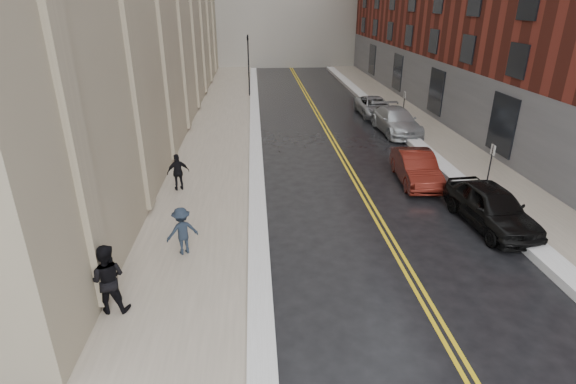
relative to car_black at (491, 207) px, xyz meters
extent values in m
plane|color=black|center=(-6.52, -4.97, -0.79)|extent=(160.00, 160.00, 0.00)
cube|color=gray|center=(-11.02, 11.03, -0.71)|extent=(4.00, 64.00, 0.15)
cube|color=gray|center=(2.48, 11.03, -0.71)|extent=(3.00, 64.00, 0.15)
cube|color=gold|center=(-4.14, 11.03, -0.79)|extent=(0.12, 64.00, 0.01)
cube|color=gold|center=(-3.90, 11.03, -0.79)|extent=(0.12, 64.00, 0.01)
cube|color=white|center=(-8.72, 11.03, -0.66)|extent=(0.70, 60.80, 0.26)
cube|color=white|center=(0.63, 11.03, -0.64)|extent=(0.85, 60.80, 0.30)
cylinder|color=black|center=(-9.12, 25.03, 1.81)|extent=(0.12, 0.12, 5.20)
imported|color=black|center=(-9.12, 25.03, 3.81)|extent=(0.18, 0.15, 0.90)
cylinder|color=black|center=(1.38, 3.03, 0.31)|extent=(0.06, 0.06, 2.20)
cube|color=white|center=(1.38, 3.03, 1.21)|extent=(0.02, 0.35, 0.45)
cylinder|color=black|center=(1.38, 15.03, 0.31)|extent=(0.06, 0.06, 2.20)
cube|color=white|center=(1.38, 15.03, 1.21)|extent=(0.02, 0.35, 0.45)
imported|color=black|center=(0.00, 0.00, 0.00)|extent=(2.20, 4.76, 1.58)
imported|color=#4D140D|center=(-1.32, 4.53, -0.07)|extent=(1.85, 4.49, 1.45)
imported|color=#ADB1B5|center=(0.27, 12.91, -0.02)|extent=(2.40, 5.40, 1.54)
imported|color=#A3A6AB|center=(0.07, 17.57, -0.13)|extent=(2.28, 4.80, 1.32)
imported|color=black|center=(-12.72, -4.27, 0.35)|extent=(0.97, 0.75, 1.98)
imported|color=#1C2533|center=(-11.19, -1.39, 0.18)|extent=(1.21, 0.99, 1.63)
imported|color=black|center=(-12.13, 4.09, 0.18)|extent=(1.04, 0.70, 1.64)
camera|label=1|loc=(-8.72, -14.55, 7.13)|focal=28.00mm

